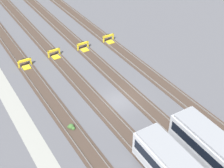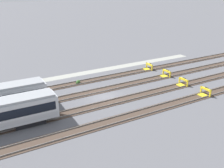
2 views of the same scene
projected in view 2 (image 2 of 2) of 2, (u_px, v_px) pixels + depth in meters
name	position (u px, v px, depth m)	size (l,w,h in m)	color
ground_plane	(104.00, 97.00, 39.67)	(400.00, 400.00, 0.00)	#5B5B60
service_walkway	(76.00, 75.00, 48.86)	(54.00, 2.00, 0.01)	#9E9E93
rail_track_nearest	(85.00, 82.00, 45.40)	(90.00, 2.23, 0.21)	#47382D
rail_track_near_inner	(97.00, 91.00, 41.57)	(90.00, 2.24, 0.21)	#47382D
rail_track_middle	(112.00, 102.00, 37.74)	(90.00, 2.24, 0.21)	#47382D
rail_track_far_inner	(130.00, 116.00, 33.91)	(90.00, 2.23, 0.21)	#47382D
bumper_stop_nearest_track	(148.00, 67.00, 51.44)	(1.36, 2.01, 1.22)	yellow
bumper_stop_near_inner_track	(166.00, 74.00, 47.76)	(1.37, 2.01, 1.22)	yellow
bumper_stop_middle_track	(182.00, 82.00, 43.75)	(1.36, 2.00, 1.22)	yellow
bumper_stop_far_inner_track	(204.00, 92.00, 39.94)	(1.35, 2.00, 1.22)	yellow
weed_clump	(78.00, 82.00, 44.71)	(0.92, 0.70, 0.64)	#427033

